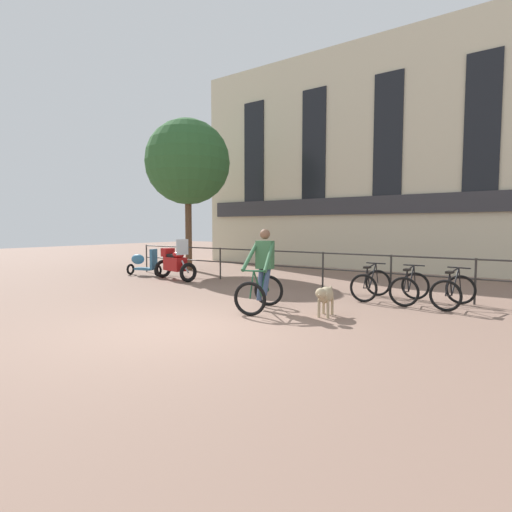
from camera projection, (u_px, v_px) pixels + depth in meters
ground_plane at (190, 328)px, 6.92m from camera, size 60.00×60.00×0.00m
canal_railing at (323, 264)px, 11.09m from camera, size 15.05×0.05×1.05m
building_facade at (390, 155)px, 15.51m from camera, size 18.00×0.72×9.13m
cyclist_with_bike at (262, 273)px, 8.41m from camera, size 0.95×1.30×1.70m
dog at (325, 295)px, 7.73m from camera, size 0.36×0.93×0.61m
parked_motorcycle at (175, 263)px, 13.10m from camera, size 1.75×0.94×1.35m
parked_bicycle_near_lamp at (371, 284)px, 9.66m from camera, size 0.68×1.12×0.86m
parked_bicycle_mid_left at (410, 288)px, 9.13m from camera, size 0.68×1.12×0.86m
parked_bicycle_mid_right at (453, 291)px, 8.61m from camera, size 0.79×1.18×0.86m
parked_scooter at (143, 263)px, 14.29m from camera, size 1.34×0.68×0.96m
tree_canalside_left at (188, 162)px, 15.83m from camera, size 3.36×3.36×5.99m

